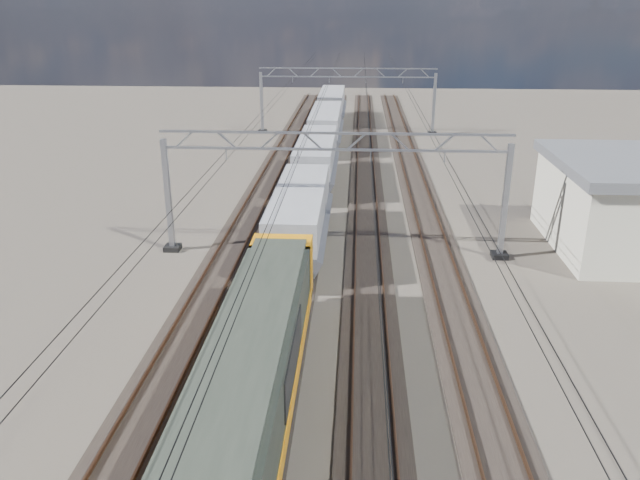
# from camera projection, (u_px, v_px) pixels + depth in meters

# --- Properties ---
(ground) EXTENTS (160.00, 160.00, 0.00)m
(ground) POSITION_uv_depth(u_px,v_px,m) (330.00, 283.00, 32.51)
(ground) COLOR #2C2521
(ground) RESTS_ON ground
(track_outer_west) EXTENTS (2.60, 140.00, 0.30)m
(track_outer_west) POSITION_uv_depth(u_px,v_px,m) (217.00, 278.00, 32.82)
(track_outer_west) COLOR black
(track_outer_west) RESTS_ON ground
(track_loco) EXTENTS (2.60, 140.00, 0.30)m
(track_loco) POSITION_uv_depth(u_px,v_px,m) (292.00, 280.00, 32.59)
(track_loco) COLOR black
(track_loco) RESTS_ON ground
(track_inner_east) EXTENTS (2.60, 140.00, 0.30)m
(track_inner_east) POSITION_uv_depth(u_px,v_px,m) (369.00, 282.00, 32.37)
(track_inner_east) COLOR black
(track_inner_east) RESTS_ON ground
(track_outer_east) EXTENTS (2.60, 140.00, 0.30)m
(track_outer_east) POSITION_uv_depth(u_px,v_px,m) (446.00, 284.00, 32.14)
(track_outer_east) COLOR black
(track_outer_east) RESTS_ON ground
(catenary_gantry_mid) EXTENTS (19.90, 0.90, 7.11)m
(catenary_gantry_mid) POSITION_uv_depth(u_px,v_px,m) (334.00, 189.00, 34.85)
(catenary_gantry_mid) COLOR gray
(catenary_gantry_mid) RESTS_ON ground
(catenary_gantry_far) EXTENTS (19.90, 0.90, 7.11)m
(catenary_gantry_far) POSITION_uv_depth(u_px,v_px,m) (347.00, 98.00, 68.43)
(catenary_gantry_far) COLOR gray
(catenary_gantry_far) RESTS_ON ground
(overhead_wires) EXTENTS (12.03, 140.00, 0.53)m
(overhead_wires) POSITION_uv_depth(u_px,v_px,m) (337.00, 142.00, 37.92)
(overhead_wires) COLOR black
(overhead_wires) RESTS_ON ground
(locomotive) EXTENTS (2.76, 21.10, 3.62)m
(locomotive) POSITION_uv_depth(u_px,v_px,m) (248.00, 390.00, 19.47)
(locomotive) COLOR black
(locomotive) RESTS_ON ground
(hopper_wagon_lead) EXTENTS (3.38, 13.00, 3.25)m
(hopper_wagon_lead) POSITION_uv_depth(u_px,v_px,m) (300.00, 214.00, 36.01)
(hopper_wagon_lead) COLOR black
(hopper_wagon_lead) RESTS_ON ground
(hopper_wagon_mid) EXTENTS (3.38, 13.00, 3.25)m
(hopper_wagon_mid) POSITION_uv_depth(u_px,v_px,m) (316.00, 157.00, 49.25)
(hopper_wagon_mid) COLOR black
(hopper_wagon_mid) RESTS_ON ground
(hopper_wagon_third) EXTENTS (3.38, 13.00, 3.25)m
(hopper_wagon_third) POSITION_uv_depth(u_px,v_px,m) (326.00, 125.00, 62.50)
(hopper_wagon_third) COLOR black
(hopper_wagon_third) RESTS_ON ground
(hopper_wagon_fourth) EXTENTS (3.38, 13.00, 3.25)m
(hopper_wagon_fourth) POSITION_uv_depth(u_px,v_px,m) (332.00, 103.00, 75.75)
(hopper_wagon_fourth) COLOR black
(hopper_wagon_fourth) RESTS_ON ground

